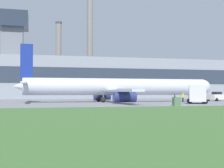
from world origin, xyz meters
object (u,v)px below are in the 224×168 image
airplane (116,87)px  ground_crew_person (183,97)px  pushback_tug (217,97)px  fuel_truck (197,95)px

airplane → ground_crew_person: size_ratio=21.82×
pushback_tug → fuel_truck: 15.65m
airplane → pushback_tug: airplane is taller
fuel_truck → ground_crew_person: (1.19, 6.98, -0.50)m
airplane → ground_crew_person: 11.51m
fuel_truck → pushback_tug: bearing=47.5°
airplane → ground_crew_person: bearing=-14.9°
airplane → ground_crew_person: airplane is taller
airplane → pushback_tug: bearing=4.6°
airplane → pushback_tug: 20.52m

